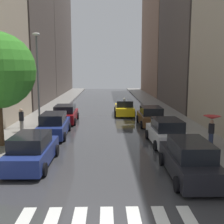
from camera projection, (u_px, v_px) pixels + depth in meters
The scene contains 18 objects.
ground_plane at pixel (106, 113), 31.10m from camera, with size 28.00×72.00×0.04m, color #37373A.
sidewalk_left at pixel (48, 112), 30.94m from camera, with size 3.00×72.00×0.15m, color gray.
sidewalk_right at pixel (164, 112), 31.23m from camera, with size 3.00×72.00×0.15m, color gray.
crosswalk_stripes at pixel (107, 224), 8.83m from camera, with size 5.85×2.20×0.01m.
building_left_mid at pixel (22, 37), 36.55m from camera, with size 6.00×14.66×17.87m, color #564C47.
building_left_far at pixel (49, 37), 54.30m from camera, with size 6.00×21.48×22.05m, color #564C47.
building_right_mid at pixel (195, 28), 34.27m from camera, with size 6.00×15.55×19.61m, color #564C47.
building_right_far at pixel (164, 37), 52.18m from camera, with size 6.00×19.95×21.26m, color #8C6B56.
parked_car_left_nearest at pixel (32, 151), 14.02m from camera, with size 2.10×4.57×1.66m.
parked_car_left_second at pixel (54, 125), 20.17m from camera, with size 2.09×4.78×1.71m.
parked_car_left_third at pixel (65, 114), 25.38m from camera, with size 2.18×4.59×1.59m.
parked_car_right_nearest at pixel (189, 160), 12.50m from camera, with size 2.01×4.80×1.74m.
parked_car_right_second at pixel (166, 133), 17.93m from camera, with size 2.23×4.32×1.69m.
parked_car_right_third at pixel (151, 117), 24.00m from camera, with size 2.15×4.20×1.63m.
taxi_midroad at pixel (124, 108), 29.31m from camera, with size 2.12×4.65×1.81m.
pedestrian_foreground at pixel (21, 120), 20.89m from camera, with size 0.36×0.36×1.77m.
pedestrian_by_kerb at pixel (212, 123), 17.18m from camera, with size 1.06×1.06×1.84m.
lamp_post_left at pixel (38, 74), 22.58m from camera, with size 0.60×0.28×7.55m.
Camera 1 is at (-0.02, -6.72, 4.89)m, focal length 44.63 mm.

